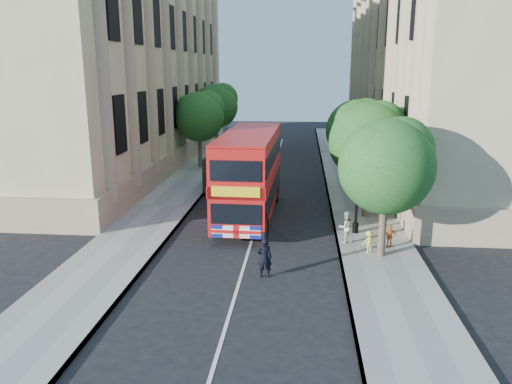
% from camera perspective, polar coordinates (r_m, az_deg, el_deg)
% --- Properties ---
extents(ground, '(120.00, 120.00, 0.00)m').
position_cam_1_polar(ground, '(19.59, -1.90, -10.14)').
color(ground, black).
rests_on(ground, ground).
extents(pavement_right, '(3.50, 80.00, 0.12)m').
position_cam_1_polar(pavement_right, '(29.06, 11.95, -2.21)').
color(pavement_right, gray).
rests_on(pavement_right, ground).
extents(pavement_left, '(3.50, 80.00, 0.12)m').
position_cam_1_polar(pavement_left, '(29.95, -10.46, -1.65)').
color(pavement_left, gray).
rests_on(pavement_left, ground).
extents(building_right, '(12.00, 38.00, 18.00)m').
position_cam_1_polar(building_right, '(43.31, 21.43, 14.35)').
color(building_right, tan).
rests_on(building_right, ground).
extents(building_left, '(12.00, 38.00, 18.00)m').
position_cam_1_polar(building_left, '(44.75, -16.30, 14.70)').
color(building_left, tan).
rests_on(building_left, ground).
extents(tree_right_near, '(4.00, 4.00, 6.08)m').
position_cam_1_polar(tree_right_near, '(21.41, 14.81, 3.40)').
color(tree_right_near, '#473828').
rests_on(tree_right_near, ground).
extents(tree_right_mid, '(4.20, 4.20, 6.37)m').
position_cam_1_polar(tree_right_mid, '(27.24, 12.84, 6.11)').
color(tree_right_mid, '#473828').
rests_on(tree_right_mid, ground).
extents(tree_right_far, '(4.00, 4.00, 6.15)m').
position_cam_1_polar(tree_right_far, '(33.17, 11.53, 7.30)').
color(tree_right_far, '#473828').
rests_on(tree_right_far, ground).
extents(tree_left_far, '(4.00, 4.00, 6.30)m').
position_cam_1_polar(tree_left_far, '(40.78, -6.45, 8.87)').
color(tree_left_far, '#473828').
rests_on(tree_left_far, ground).
extents(tree_left_back, '(4.20, 4.20, 6.65)m').
position_cam_1_polar(tree_left_back, '(48.59, -4.53, 10.02)').
color(tree_left_back, '#473828').
rests_on(tree_left_back, ground).
extents(lamp_post, '(0.32, 0.32, 5.16)m').
position_cam_1_polar(lamp_post, '(24.52, 11.52, 0.73)').
color(lamp_post, black).
rests_on(lamp_post, pavement_right).
extents(double_decker_bus, '(2.87, 10.01, 4.60)m').
position_cam_1_polar(double_decker_bus, '(27.01, -0.72, 2.30)').
color(double_decker_bus, '#AC0D0B').
rests_on(double_decker_bus, ground).
extents(box_van, '(2.16, 5.02, 2.84)m').
position_cam_1_polar(box_van, '(33.82, -3.57, 2.66)').
color(box_van, black).
rests_on(box_van, ground).
extents(police_constable, '(0.65, 0.48, 1.61)m').
position_cam_1_polar(police_constable, '(19.65, 0.98, -7.52)').
color(police_constable, black).
rests_on(police_constable, ground).
extents(woman_pedestrian, '(0.87, 0.78, 1.47)m').
position_cam_1_polar(woman_pedestrian, '(23.50, 10.23, -3.96)').
color(woman_pedestrian, beige).
rests_on(woman_pedestrian, pavement_right).
extents(child_a, '(0.65, 0.35, 1.05)m').
position_cam_1_polar(child_a, '(23.36, 15.04, -4.89)').
color(child_a, orange).
rests_on(child_a, pavement_right).
extents(child_b, '(0.72, 0.56, 0.98)m').
position_cam_1_polar(child_b, '(22.53, 12.77, -5.55)').
color(child_b, '#EEE751').
rests_on(child_b, pavement_right).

